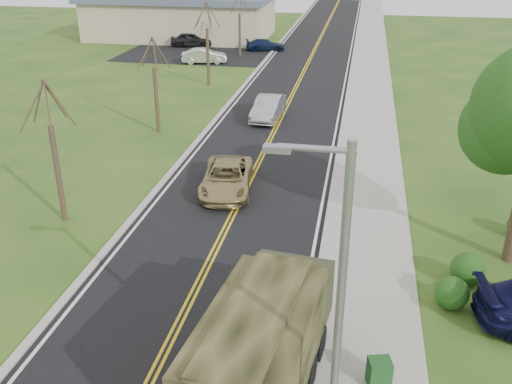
% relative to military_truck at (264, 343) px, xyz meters
% --- Properties ---
extents(road, '(8.00, 120.00, 0.01)m').
position_rel_military_truck_xyz_m(road, '(-3.18, 38.69, -1.90)').
color(road, black).
rests_on(road, ground).
extents(curb_right, '(0.30, 120.00, 0.12)m').
position_rel_military_truck_xyz_m(curb_right, '(0.97, 38.69, -1.85)').
color(curb_right, '#9E998E').
rests_on(curb_right, ground).
extents(sidewalk_right, '(3.20, 120.00, 0.10)m').
position_rel_military_truck_xyz_m(sidewalk_right, '(2.72, 38.69, -1.86)').
color(sidewalk_right, '#9E998E').
rests_on(sidewalk_right, ground).
extents(curb_left, '(0.30, 120.00, 0.10)m').
position_rel_military_truck_xyz_m(curb_left, '(-7.33, 38.69, -1.86)').
color(curb_left, '#9E998E').
rests_on(curb_left, ground).
extents(street_light, '(1.65, 0.22, 8.00)m').
position_rel_military_truck_xyz_m(street_light, '(1.72, -1.81, 2.52)').
color(street_light, gray).
rests_on(street_light, ground).
extents(bare_tree_a, '(1.93, 2.26, 6.08)m').
position_rel_military_truck_xyz_m(bare_tree_a, '(-10.18, 8.69, 0.72)').
color(bare_tree_a, '#38281C').
rests_on(bare_tree_a, ground).
extents(bare_tree_b, '(1.83, 2.14, 5.73)m').
position_rel_military_truck_xyz_m(bare_tree_b, '(-10.18, 20.69, 0.57)').
color(bare_tree_b, '#38281C').
rests_on(bare_tree_b, ground).
extents(bare_tree_c, '(2.04, 2.39, 6.42)m').
position_rel_military_truck_xyz_m(bare_tree_c, '(-10.18, 32.69, 0.87)').
color(bare_tree_c, '#38281C').
rests_on(bare_tree_c, ground).
extents(bare_tree_d, '(1.88, 2.20, 5.91)m').
position_rel_military_truck_xyz_m(bare_tree_d, '(-10.18, 44.69, 0.64)').
color(bare_tree_d, '#38281C').
rests_on(bare_tree_d, ground).
extents(commercial_building, '(25.50, 21.50, 5.65)m').
position_rel_military_truck_xyz_m(commercial_building, '(-19.16, 54.66, 0.78)').
color(commercial_building, tan).
rests_on(commercial_building, ground).
extents(military_truck, '(3.11, 6.91, 3.33)m').
position_rel_military_truck_xyz_m(military_truck, '(0.00, 0.00, 0.00)').
color(military_truck, black).
rests_on(military_truck, ground).
extents(suv_champagne, '(2.87, 5.15, 1.36)m').
position_rel_military_truck_xyz_m(suv_champagne, '(-4.01, 12.85, -1.23)').
color(suv_champagne, tan).
rests_on(suv_champagne, ground).
extents(sedan_silver, '(1.79, 4.57, 1.48)m').
position_rel_military_truck_xyz_m(sedan_silver, '(-3.98, 24.55, -1.17)').
color(sedan_silver, '#A6A7AB').
rests_on(sedan_silver, ground).
extents(utility_box_near, '(0.71, 0.64, 0.80)m').
position_rel_military_truck_xyz_m(utility_box_near, '(2.97, 1.07, -1.41)').
color(utility_box_near, '#1B4D1E').
rests_on(utility_box_near, sidewalk_right).
extents(lot_car_dark, '(4.64, 2.40, 1.51)m').
position_rel_military_truck_xyz_m(lot_car_dark, '(-16.30, 48.69, -1.15)').
color(lot_car_dark, black).
rests_on(lot_car_dark, ground).
extents(lot_car_silver, '(4.39, 2.43, 1.37)m').
position_rel_military_truck_xyz_m(lot_car_silver, '(-12.73, 40.69, -1.22)').
color(lot_car_silver, silver).
rests_on(lot_car_silver, ground).
extents(lot_car_navy, '(4.33, 2.65, 1.17)m').
position_rel_military_truck_xyz_m(lot_car_navy, '(-8.18, 47.95, -1.32)').
color(lot_car_navy, '#0F1B38').
rests_on(lot_car_navy, ground).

